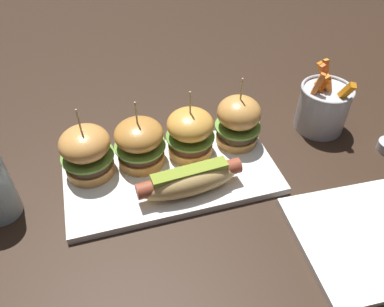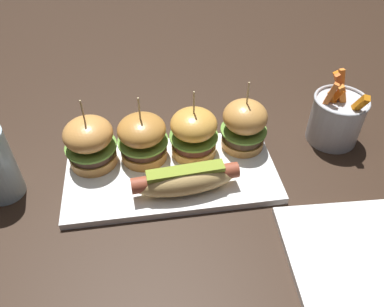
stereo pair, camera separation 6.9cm
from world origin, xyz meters
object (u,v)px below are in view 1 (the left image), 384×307
Objects in this scene: slider_center_left at (140,143)px; side_plate at (363,238)px; hot_dog at (190,180)px; slider_center_right at (190,133)px; fries_bucket at (323,107)px; platter_main at (172,176)px; slider_far_left at (87,152)px; slider_far_right at (238,120)px.

side_plate is at bearing -41.07° from slider_center_left.
slider_center_left is at bearing 124.36° from hot_dog.
hot_dog is 1.38× the size of slider_center_left.
slider_center_right reaches higher than side_plate.
fries_bucket is (0.39, 0.02, -0.01)m from slider_center_left.
platter_main is 0.16m from slider_far_left.
slider_center_left is at bearing 133.94° from platter_main.
fries_bucket is (0.19, 0.01, -0.01)m from slider_far_right.
platter_main is 2.60× the size of fries_bucket.
slider_center_left is 0.91× the size of fries_bucket.
slider_center_left is at bearing 0.62° from slider_far_left.
hot_dog is 0.10m from slider_center_right.
slider_center_left is 0.39m from fries_bucket.
slider_far_left is 0.95× the size of fries_bucket.
hot_dog is 1.33× the size of slider_far_left.
slider_center_left is at bearing -178.25° from slider_far_right.
slider_center_left is at bearing 138.93° from side_plate.
fries_bucket is 0.72× the size of side_plate.
slider_far_left is at bearing -178.62° from slider_far_right.
slider_far_left is 0.19m from slider_center_right.
slider_far_left is 0.49m from side_plate.
fries_bucket is at bearing 73.90° from side_plate.
slider_center_right is (0.03, 0.10, 0.02)m from hot_dog.
fries_bucket reaches higher than platter_main.
slider_center_left is 0.41m from side_plate.
side_plate is (0.40, -0.27, -0.06)m from slider_far_left.
slider_far_right reaches higher than hot_dog.
slider_far_left is at bearing -179.38° from slider_center_left.
slider_far_left is (-0.16, 0.10, 0.02)m from hot_dog.
slider_far_left is at bearing 161.55° from platter_main.
hot_dog is at bearing -30.87° from slider_far_left.
fries_bucket reaches higher than side_plate.
slider_far_left is 0.29m from slider_far_right.
slider_center_left is (-0.05, 0.05, 0.05)m from platter_main.
slider_far_left is 0.10m from slider_center_left.
slider_center_left reaches higher than platter_main.
hot_dog is at bearing -160.55° from fries_bucket.
slider_center_left reaches higher than hot_dog.
slider_center_right is 0.29m from fries_bucket.
hot_dog reaches higher than platter_main.
slider_far_left is at bearing 146.50° from side_plate.
slider_center_right is 0.94× the size of fries_bucket.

